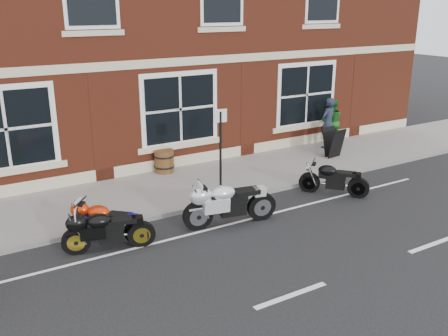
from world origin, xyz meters
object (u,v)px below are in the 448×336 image
(moto_naked_black, at_px, (333,178))
(barrel_planter, at_px, (164,161))
(moto_sport_silver, at_px, (228,201))
(pedestrian_left, at_px, (328,123))
(a_board_sign, at_px, (333,142))
(moto_sport_black, at_px, (107,228))
(parking_sign, at_px, (221,148))
(moto_sport_red, at_px, (107,220))
(pedestrian_right, at_px, (332,121))

(moto_naked_black, relative_size, barrel_planter, 2.23)
(moto_sport_silver, distance_m, moto_naked_black, 3.51)
(pedestrian_left, bearing_deg, a_board_sign, 43.82)
(moto_sport_black, height_order, parking_sign, parking_sign)
(a_board_sign, bearing_deg, moto_sport_red, -173.75)
(a_board_sign, relative_size, parking_sign, 0.41)
(a_board_sign, bearing_deg, barrel_planter, 158.28)
(moto_naked_black, relative_size, parking_sign, 0.65)
(moto_sport_silver, bearing_deg, moto_sport_red, 87.86)
(moto_sport_silver, bearing_deg, parking_sign, -13.09)
(parking_sign, bearing_deg, moto_sport_black, -150.30)
(moto_sport_silver, height_order, a_board_sign, a_board_sign)
(pedestrian_left, distance_m, pedestrian_right, 0.69)
(barrel_planter, bearing_deg, parking_sign, -81.99)
(moto_naked_black, xyz_separation_m, pedestrian_right, (3.39, 3.78, 0.44))
(moto_sport_black, bearing_deg, moto_sport_silver, -78.23)
(a_board_sign, height_order, parking_sign, parking_sign)
(pedestrian_left, xyz_separation_m, pedestrian_right, (0.55, 0.40, -0.09))
(moto_sport_red, height_order, a_board_sign, a_board_sign)
(moto_sport_black, height_order, pedestrian_right, pedestrian_right)
(barrel_planter, bearing_deg, moto_naked_black, -49.55)
(pedestrian_right, distance_m, barrel_planter, 6.71)
(moto_sport_red, bearing_deg, moto_naked_black, -49.83)
(moto_sport_silver, bearing_deg, pedestrian_left, -49.94)
(a_board_sign, bearing_deg, parking_sign, -172.96)
(moto_sport_black, relative_size, moto_naked_black, 1.24)
(moto_naked_black, bearing_deg, pedestrian_right, 8.17)
(moto_naked_black, xyz_separation_m, barrel_planter, (-3.31, 3.88, -0.03))
(barrel_planter, distance_m, parking_sign, 2.97)
(moto_sport_red, relative_size, a_board_sign, 1.49)
(moto_sport_black, distance_m, pedestrian_left, 9.85)
(pedestrian_left, bearing_deg, barrel_planter, -19.33)
(moto_naked_black, distance_m, parking_sign, 3.29)
(moto_sport_silver, bearing_deg, barrel_planter, 7.84)
(pedestrian_right, xyz_separation_m, a_board_sign, (-1.15, -1.37, -0.32))
(pedestrian_right, bearing_deg, a_board_sign, 74.84)
(parking_sign, bearing_deg, moto_sport_red, -156.25)
(moto_sport_silver, height_order, barrel_planter, moto_sport_silver)
(pedestrian_left, bearing_deg, moto_naked_black, 35.29)
(moto_naked_black, xyz_separation_m, pedestrian_left, (2.84, 3.38, 0.52))
(pedestrian_left, relative_size, a_board_sign, 1.81)
(a_board_sign, bearing_deg, moto_sport_silver, -162.48)
(barrel_planter, xyz_separation_m, parking_sign, (0.39, -2.75, 1.04))
(moto_naked_black, relative_size, pedestrian_left, 0.86)
(moto_sport_red, relative_size, parking_sign, 0.62)
(moto_sport_silver, height_order, pedestrian_left, pedestrian_left)
(a_board_sign, height_order, barrel_planter, a_board_sign)
(moto_sport_silver, relative_size, parking_sign, 0.97)
(moto_sport_red, distance_m, parking_sign, 3.56)
(moto_sport_black, bearing_deg, a_board_sign, -58.61)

